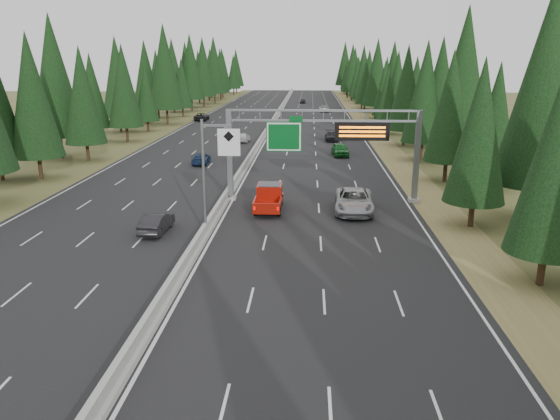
{
  "coord_description": "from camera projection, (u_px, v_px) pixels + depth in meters",
  "views": [
    {
      "loc": [
        7.13,
        -10.95,
        11.9
      ],
      "look_at": [
        5.47,
        20.0,
        3.32
      ],
      "focal_mm": 35.0,
      "sensor_mm": 36.0,
      "label": 1
    }
  ],
  "objects": [
    {
      "name": "car_ahead_dkred",
      "position": [
        341.0,
        134.0,
        84.15
      ],
      "size": [
        1.71,
        4.58,
        1.5
      ],
      "primitive_type": "imported",
      "rotation": [
        0.0,
        0.0,
        -0.03
      ],
      "color": "#4E0B10",
      "rests_on": "road"
    },
    {
      "name": "shoulder_left",
      "position": [
        162.0,
        132.0,
        91.99
      ],
      "size": [
        3.6,
        260.0,
        0.06
      ],
      "primitive_type": "cube",
      "color": "#505327",
      "rests_on": "ground"
    },
    {
      "name": "tree_row_left",
      "position": [
        113.0,
        78.0,
        80.87
      ],
      "size": [
        12.02,
        245.37,
        18.86
      ],
      "color": "black",
      "rests_on": "ground"
    },
    {
      "name": "car_onc_near",
      "position": [
        157.0,
        223.0,
        38.49
      ],
      "size": [
        1.66,
        4.29,
        1.39
      ],
      "primitive_type": "imported",
      "rotation": [
        0.0,
        0.0,
        3.1
      ],
      "color": "black",
      "rests_on": "road"
    },
    {
      "name": "median_barrier",
      "position": [
        267.0,
        131.0,
        90.96
      ],
      "size": [
        0.7,
        260.0,
        0.85
      ],
      "color": "gray",
      "rests_on": "road"
    },
    {
      "name": "red_pickup",
      "position": [
        269.0,
        195.0,
        44.61
      ],
      "size": [
        2.11,
        5.91,
        1.93
      ],
      "color": "black",
      "rests_on": "road"
    },
    {
      "name": "road",
      "position": [
        267.0,
        133.0,
        91.06
      ],
      "size": [
        32.0,
        260.0,
        0.08
      ],
      "primitive_type": "cube",
      "color": "black",
      "rests_on": "ground"
    },
    {
      "name": "car_onc_blue",
      "position": [
        201.0,
        158.0,
        63.73
      ],
      "size": [
        1.98,
        4.51,
        1.29
      ],
      "primitive_type": "imported",
      "rotation": [
        0.0,
        0.0,
        3.18
      ],
      "color": "navy",
      "rests_on": "road"
    },
    {
      "name": "hov_sign_pole",
      "position": [
        212.0,
        169.0,
        36.82
      ],
      "size": [
        2.8,
        0.5,
        8.0
      ],
      "color": "slate",
      "rests_on": "road"
    },
    {
      "name": "car_ahead_far",
      "position": [
        303.0,
        101.0,
        151.89
      ],
      "size": [
        1.51,
        3.73,
        1.27
      ],
      "primitive_type": "imported",
      "rotation": [
        0.0,
        0.0,
        -0.0
      ],
      "color": "black",
      "rests_on": "road"
    },
    {
      "name": "car_onc_white",
      "position": [
        243.0,
        137.0,
        80.67
      ],
      "size": [
        1.88,
        4.2,
        1.4
      ],
      "primitive_type": "imported",
      "rotation": [
        0.0,
        0.0,
        3.09
      ],
      "color": "silver",
      "rests_on": "road"
    },
    {
      "name": "car_ahead_dkgrey",
      "position": [
        332.0,
        136.0,
        81.99
      ],
      "size": [
        1.94,
        4.74,
        1.37
      ],
      "primitive_type": "imported",
      "rotation": [
        0.0,
        0.0,
        -0.0
      ],
      "color": "black",
      "rests_on": "road"
    },
    {
      "name": "car_ahead_white",
      "position": [
        324.0,
        109.0,
        127.19
      ],
      "size": [
        2.45,
        5.0,
        1.37
      ],
      "primitive_type": "imported",
      "rotation": [
        0.0,
        0.0,
        0.04
      ],
      "color": "silver",
      "rests_on": "road"
    },
    {
      "name": "tree_row_right",
      "position": [
        425.0,
        81.0,
        72.17
      ],
      "size": [
        12.06,
        241.75,
        18.79
      ],
      "color": "black",
      "rests_on": "ground"
    },
    {
      "name": "shoulder_right",
      "position": [
        374.0,
        134.0,
        90.15
      ],
      "size": [
        3.6,
        260.0,
        0.06
      ],
      "primitive_type": "cube",
      "color": "olive",
      "rests_on": "ground"
    },
    {
      "name": "car_onc_far",
      "position": [
        202.0,
        117.0,
        109.22
      ],
      "size": [
        2.53,
        5.33,
        1.47
      ],
      "primitive_type": "imported",
      "rotation": [
        0.0,
        0.0,
        3.16
      ],
      "color": "black",
      "rests_on": "road"
    },
    {
      "name": "silver_minivan",
      "position": [
        354.0,
        201.0,
        43.63
      ],
      "size": [
        3.3,
        6.61,
        1.8
      ],
      "primitive_type": "imported",
      "rotation": [
        0.0,
        0.0,
        -0.05
      ],
      "color": "#A8A7AC",
      "rests_on": "road"
    },
    {
      "name": "sign_gantry",
      "position": [
        330.0,
        141.0,
        45.79
      ],
      "size": [
        16.75,
        0.98,
        7.8
      ],
      "color": "slate",
      "rests_on": "road"
    },
    {
      "name": "car_ahead_green",
      "position": [
        340.0,
        149.0,
        69.12
      ],
      "size": [
        2.28,
        4.8,
        1.58
      ],
      "primitive_type": "imported",
      "rotation": [
        0.0,
        0.0,
        0.09
      ],
      "color": "#166120",
      "rests_on": "road"
    }
  ]
}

